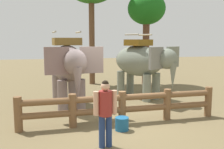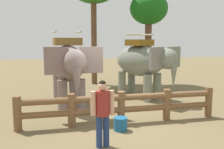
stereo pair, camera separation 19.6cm
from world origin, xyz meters
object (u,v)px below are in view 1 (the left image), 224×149
object	(u,v)px
log_fence	(122,105)
elephant_center	(142,62)
elephant_near_left	(68,65)
tree_back_center	(146,11)
tourist_woman_in_black	(105,109)
feed_bucket	(122,124)

from	to	relation	value
log_fence	elephant_center	distance (m)	3.89
elephant_near_left	tree_back_center	bearing A→B (deg)	43.99
tourist_woman_in_black	elephant_center	bearing A→B (deg)	61.49
tree_back_center	tourist_woman_in_black	bearing A→B (deg)	-116.11
elephant_near_left	elephant_center	world-z (taller)	elephant_near_left
elephant_center	tree_back_center	size ratio (longest dim) A/B	0.62
feed_bucket	tourist_woman_in_black	bearing A→B (deg)	-124.02
log_fence	tree_back_center	size ratio (longest dim) A/B	1.18
log_fence	tree_back_center	bearing A→B (deg)	64.30
elephant_center	tree_back_center	xyz separation A→B (m)	(1.59, 3.78, 2.75)
log_fence	elephant_center	xyz separation A→B (m)	(1.81, 3.28, 1.07)
tourist_woman_in_black	elephant_near_left	bearing A→B (deg)	100.03
elephant_near_left	tourist_woman_in_black	world-z (taller)	elephant_near_left
log_fence	tourist_woman_in_black	size ratio (longest dim) A/B	3.86
log_fence	elephant_center	world-z (taller)	elephant_center
tourist_woman_in_black	feed_bucket	bearing A→B (deg)	55.98
tourist_woman_in_black	feed_bucket	distance (m)	1.50
elephant_center	tree_back_center	world-z (taller)	tree_back_center
tree_back_center	feed_bucket	world-z (taller)	tree_back_center
elephant_near_left	tourist_woman_in_black	size ratio (longest dim) A/B	2.10
log_fence	elephant_center	bearing A→B (deg)	61.14
log_fence	tree_back_center	world-z (taller)	tree_back_center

